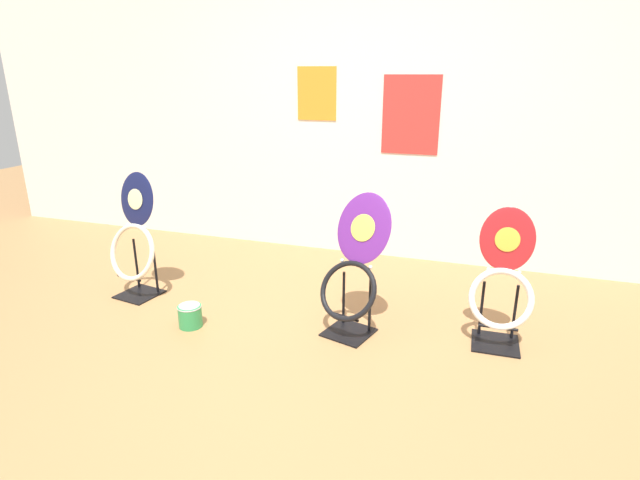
{
  "coord_description": "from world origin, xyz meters",
  "views": [
    {
      "loc": [
        0.98,
        -2.14,
        1.59
      ],
      "look_at": [
        -0.0,
        0.79,
        0.55
      ],
      "focal_mm": 28.0,
      "sensor_mm": 36.0,
      "label": 1
    }
  ],
  "objects_px": {
    "toilet_seat_display_crimson_swirl": "(502,287)",
    "paint_can": "(190,315)",
    "toilet_seat_display_navy_moon": "(134,239)",
    "toilet_seat_display_purple_note": "(354,271)"
  },
  "relations": [
    {
      "from": "toilet_seat_display_purple_note",
      "to": "paint_can",
      "type": "relative_size",
      "value": 5.56
    },
    {
      "from": "toilet_seat_display_crimson_swirl",
      "to": "paint_can",
      "type": "xyz_separation_m",
      "value": [
        -1.91,
        -0.4,
        -0.3
      ]
    },
    {
      "from": "toilet_seat_display_navy_moon",
      "to": "paint_can",
      "type": "xyz_separation_m",
      "value": [
        0.63,
        -0.32,
        -0.36
      ]
    },
    {
      "from": "toilet_seat_display_purple_note",
      "to": "paint_can",
      "type": "xyz_separation_m",
      "value": [
        -1.03,
        -0.29,
        -0.33
      ]
    },
    {
      "from": "paint_can",
      "to": "toilet_seat_display_navy_moon",
      "type": "bearing_deg",
      "value": 153.36
    },
    {
      "from": "toilet_seat_display_crimson_swirl",
      "to": "toilet_seat_display_purple_note",
      "type": "bearing_deg",
      "value": -172.6
    },
    {
      "from": "toilet_seat_display_purple_note",
      "to": "toilet_seat_display_navy_moon",
      "type": "bearing_deg",
      "value": 178.92
    },
    {
      "from": "toilet_seat_display_crimson_swirl",
      "to": "paint_can",
      "type": "bearing_deg",
      "value": -168.13
    },
    {
      "from": "toilet_seat_display_crimson_swirl",
      "to": "toilet_seat_display_navy_moon",
      "type": "bearing_deg",
      "value": -178.13
    },
    {
      "from": "toilet_seat_display_crimson_swirl",
      "to": "toilet_seat_display_purple_note",
      "type": "distance_m",
      "value": 0.89
    }
  ]
}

